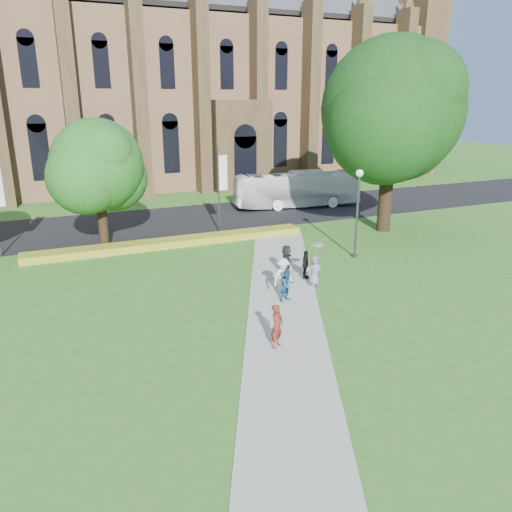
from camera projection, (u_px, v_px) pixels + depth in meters
name	position (u px, v px, depth m)	size (l,w,h in m)	color
ground	(294.00, 320.00, 21.46)	(160.00, 160.00, 0.00)	#336C20
road	(175.00, 220.00, 38.93)	(160.00, 10.00, 0.02)	black
footpath	(284.00, 311.00, 22.32)	(3.20, 30.00, 0.04)	#B2B2A8
flower_hedge	(172.00, 243.00, 32.16)	(18.00, 1.40, 0.45)	gold
cathedral	(211.00, 62.00, 56.08)	(52.60, 18.25, 28.00)	brown
streetlamp	(358.00, 203.00, 29.00)	(0.44, 0.44, 5.24)	#38383D
large_tree	(392.00, 110.00, 33.51)	(9.60, 9.60, 13.20)	#332114
street_tree_1	(97.00, 165.00, 30.27)	(5.60, 5.60, 8.05)	#332114
banner_pole_0	(220.00, 185.00, 34.53)	(0.70, 0.10, 6.00)	#38383D
tour_coach	(297.00, 189.00, 43.35)	(2.58, 11.01, 3.07)	white
pedestrian_0	(277.00, 326.00, 18.78)	(0.63, 0.41, 1.73)	maroon
pedestrian_1	(288.00, 285.00, 23.15)	(0.75, 0.58, 1.54)	navy
pedestrian_2	(283.00, 277.00, 23.81)	(1.19, 0.69, 1.85)	silver
pedestrian_3	(305.00, 265.00, 26.08)	(0.89, 0.37, 1.52)	black
pedestrian_4	(315.00, 271.00, 25.12)	(0.75, 0.49, 1.54)	slate
pedestrian_5	(286.00, 261.00, 26.38)	(1.60, 0.51, 1.73)	#222429
parasol	(318.00, 250.00, 24.95)	(0.66, 0.66, 0.58)	#ECA7C1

